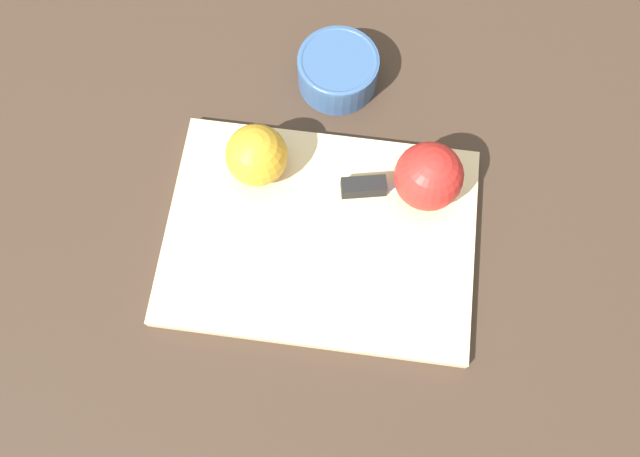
{
  "coord_description": "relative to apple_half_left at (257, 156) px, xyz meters",
  "views": [
    {
      "loc": [
        0.08,
        -0.26,
        0.8
      ],
      "look_at": [
        0.0,
        0.0,
        0.04
      ],
      "focal_mm": 35.0,
      "sensor_mm": 36.0,
      "label": 1
    }
  ],
  "objects": [
    {
      "name": "cutting_board",
      "position": [
        0.11,
        -0.07,
        -0.05
      ],
      "size": [
        0.45,
        0.36,
        0.02
      ],
      "color": "#D1B789",
      "rests_on": "ground_plane"
    },
    {
      "name": "knife",
      "position": [
        0.15,
        0.01,
        -0.03
      ],
      "size": [
        0.16,
        0.08,
        0.02
      ],
      "rotation": [
        0.0,
        0.0,
        0.37
      ],
      "color": "silver",
      "rests_on": "cutting_board"
    },
    {
      "name": "apple_slice",
      "position": [
        0.24,
        0.05,
        -0.04
      ],
      "size": [
        0.06,
        0.06,
        0.01
      ],
      "color": "beige",
      "rests_on": "cutting_board"
    },
    {
      "name": "apple_half_left",
      "position": [
        0.0,
        0.0,
        0.0
      ],
      "size": [
        0.08,
        0.08,
        0.08
      ],
      "rotation": [
        0.0,
        0.0,
        4.73
      ],
      "color": "gold",
      "rests_on": "cutting_board"
    },
    {
      "name": "ground_plane",
      "position": [
        0.11,
        -0.07,
        -0.06
      ],
      "size": [
        4.0,
        4.0,
        0.0
      ],
      "primitive_type": "plane",
      "color": "#38281E"
    },
    {
      "name": "bowl",
      "position": [
        0.06,
        0.18,
        -0.03
      ],
      "size": [
        0.12,
        0.12,
        0.05
      ],
      "color": "#33517F",
      "rests_on": "ground_plane"
    },
    {
      "name": "apple_half_right",
      "position": [
        0.22,
        0.03,
        0.0
      ],
      "size": [
        0.09,
        0.09,
        0.09
      ],
      "rotation": [
        0.0,
        0.0,
        0.33
      ],
      "color": "red",
      "rests_on": "cutting_board"
    }
  ]
}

